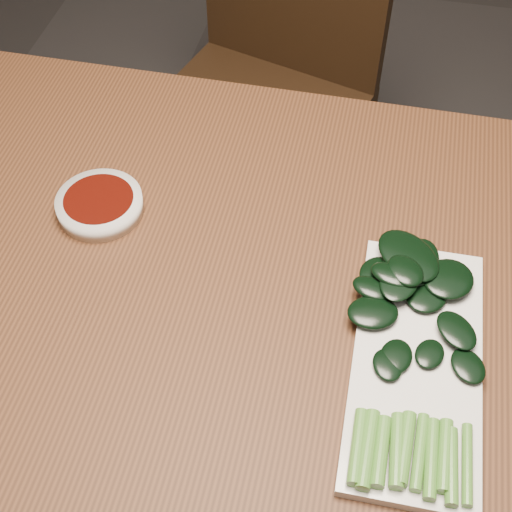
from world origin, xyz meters
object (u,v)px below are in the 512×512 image
table (268,329)px  sauce_bowl (100,204)px  serving_plate (416,364)px  gai_lan (410,330)px  chair_far (267,80)px

table → sauce_bowl: (-0.25, 0.09, 0.08)m
table → sauce_bowl: 0.28m
sauce_bowl → serving_plate: sauce_bowl is taller
gai_lan → sauce_bowl: bearing=163.8°
chair_far → sauce_bowl: chair_far is taller
chair_far → table: bearing=-62.2°
table → serving_plate: serving_plate is taller
chair_far → serving_plate: size_ratio=2.68×
sauce_bowl → gai_lan: 0.44m
table → serving_plate: size_ratio=4.21×
table → gai_lan: 0.20m
chair_far → gai_lan: chair_far is taller
sauce_bowl → gai_lan: gai_lan is taller
sauce_bowl → serving_plate: 0.46m
chair_far → gai_lan: 0.90m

